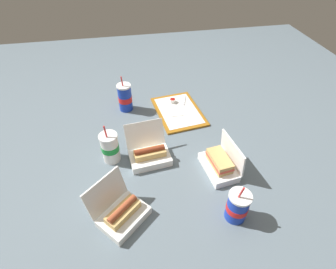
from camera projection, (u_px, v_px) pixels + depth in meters
ground_plane at (172, 146)px, 1.41m from camera, size 3.20×3.20×0.00m
food_tray at (178, 111)px, 1.63m from camera, size 0.40×0.30×0.01m
ketchup_cup at (173, 101)px, 1.68m from camera, size 0.04×0.04×0.02m
napkin_stack at (174, 111)px, 1.61m from camera, size 0.10×0.10×0.00m
plastic_fork at (184, 100)px, 1.70m from camera, size 0.11×0.04×0.00m
clamshell_sandwich_center at (220, 164)px, 1.25m from camera, size 0.22×0.16×0.17m
clamshell_hotdog_front at (149, 154)px, 1.31m from camera, size 0.22×0.22×0.16m
clamshell_hotdog_corner at (121, 213)px, 1.06m from camera, size 0.26×0.26×0.17m
soda_cup_front at (237, 206)px, 1.05m from camera, size 0.09×0.09×0.20m
soda_cup_right at (125, 98)px, 1.60m from camera, size 0.09×0.09×0.23m
soda_cup_left at (110, 147)px, 1.28m from camera, size 0.09×0.09×0.22m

